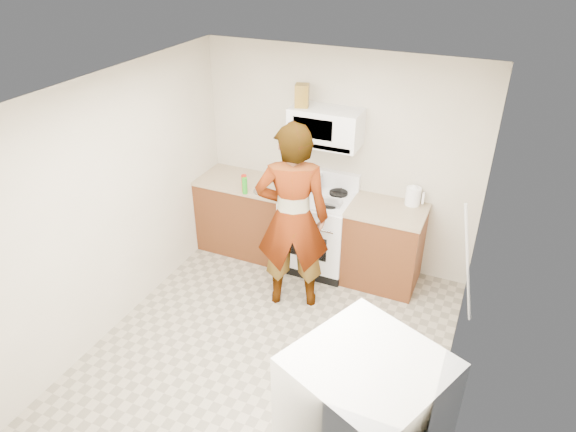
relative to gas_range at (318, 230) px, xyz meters
The scene contains 19 objects.
floor 1.56m from the gas_range, 86.14° to the right, with size 3.60×3.60×0.00m, color gray.
back_wall 0.83m from the gas_range, 72.00° to the left, with size 3.20×0.02×2.50m, color beige.
right_wall 2.37m from the gas_range, 41.25° to the right, with size 0.02×3.60×2.50m, color beige.
cabinet_left 0.94m from the gas_range, behind, with size 1.12×0.62×0.90m, color #5C2D16.
counter_left 1.03m from the gas_range, behind, with size 1.14×0.64×0.04m, color tan.
cabinet_right 0.78m from the gas_range, ahead, with size 0.80×0.62×0.90m, color #5C2D16.
counter_right 0.89m from the gas_range, ahead, with size 0.82×0.64×0.04m, color tan.
gas_range is the anchor object (origin of this frame).
microwave 1.22m from the gas_range, 90.00° to the left, with size 0.76×0.38×0.40m, color white.
person 0.90m from the gas_range, 90.99° to the right, with size 0.74×0.49×2.04m, color tan.
kettle 1.15m from the gas_range, 12.25° to the left, with size 0.16×0.16×0.20m, color white.
jug 1.56m from the gas_range, 162.46° to the left, with size 0.14×0.14×0.24m, color brown.
saucepan 0.58m from the gas_range, 135.59° to the left, with size 0.25×0.25×0.13m, color #B2B3B7.
tray 0.52m from the gas_range, 37.11° to the right, with size 0.25×0.16×0.05m, color white.
bottle_spray 1.02m from the gas_range, 162.80° to the right, with size 0.06×0.06×0.21m, color red.
bottle_hot_sauce 0.83m from the gas_range, 169.79° to the right, with size 0.05×0.05×0.14m, color #D65417.
bottle_green_cap 1.00m from the gas_range, 159.83° to the right, with size 0.06×0.06×0.19m, color #20961B.
pot_lid 0.79m from the gas_range, 164.58° to the right, with size 0.22×0.22×0.01m, color silver.
broom 1.74m from the gas_range, 11.82° to the right, with size 0.03×0.03×1.38m, color silver.
Camera 1 is at (1.64, -3.33, 3.58)m, focal length 32.00 mm.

